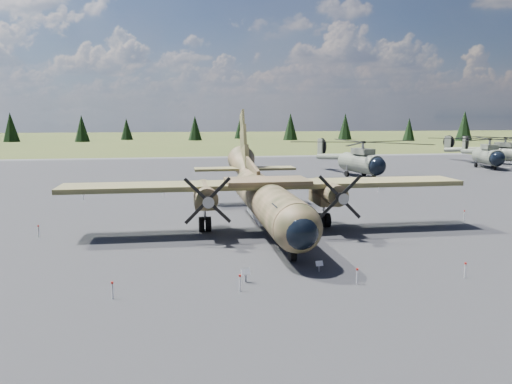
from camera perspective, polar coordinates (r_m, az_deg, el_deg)
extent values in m
plane|color=#4C5224|center=(38.24, 1.27, -4.15)|extent=(500.00, 500.00, 0.00)
cube|color=#5E5E63|center=(47.90, -1.04, -1.55)|extent=(120.00, 120.00, 0.04)
cylinder|color=#35371E|center=(36.47, 1.37, -1.04)|extent=(3.10, 18.29, 2.84)
sphere|color=#35371E|center=(27.71, 4.79, -4.16)|extent=(2.82, 2.82, 2.78)
sphere|color=black|center=(27.20, 5.07, -4.52)|extent=(2.07, 2.07, 2.04)
cube|color=black|center=(29.10, 4.05, -2.01)|extent=(2.05, 1.65, 0.56)
cone|color=#35371E|center=(48.03, -1.21, 2.57)|extent=(2.88, 7.01, 4.27)
cube|color=#95989A|center=(37.66, 1.08, -2.54)|extent=(2.01, 6.11, 0.51)
cube|color=#3A3F21|center=(36.79, 1.23, 0.87)|extent=(29.45, 3.86, 0.35)
cube|color=#35371E|center=(36.76, 1.24, 1.22)|extent=(6.13, 3.74, 0.35)
cylinder|color=#35371E|center=(36.04, -5.84, -0.23)|extent=(1.60, 5.29, 1.52)
cube|color=#35371E|center=(36.94, -5.89, -1.05)|extent=(1.57, 3.47, 0.81)
cone|color=gray|center=(32.79, -5.51, -1.10)|extent=(0.78, 0.92, 0.77)
cylinder|color=black|center=(37.27, -5.85, -3.66)|extent=(0.91, 1.13, 1.12)
cylinder|color=#35371E|center=(37.65, 8.16, 0.11)|extent=(1.60, 5.29, 1.52)
cube|color=#35371E|center=(38.52, 7.79, -0.68)|extent=(1.57, 3.47, 0.81)
cone|color=gray|center=(34.56, 9.77, -0.69)|extent=(0.78, 0.92, 0.77)
cylinder|color=black|center=(38.83, 7.73, -3.19)|extent=(0.91, 1.13, 1.12)
cube|color=#35371E|center=(44.18, -0.53, 2.83)|extent=(0.39, 7.66, 1.70)
cube|color=#3A3F21|center=(48.53, -1.29, 2.69)|extent=(9.76, 2.37, 0.22)
cylinder|color=gray|center=(29.10, 4.19, -5.64)|extent=(0.14, 0.14, 0.91)
cylinder|color=black|center=(29.29, 4.18, -7.03)|extent=(0.37, 0.95, 0.95)
cylinder|color=#65685B|center=(71.55, 11.88, 3.22)|extent=(4.14, 8.07, 2.67)
sphere|color=black|center=(68.38, 13.64, 2.88)|extent=(2.90, 2.90, 2.46)
sphere|color=#65685B|center=(74.78, 10.27, 3.50)|extent=(2.90, 2.90, 2.46)
cube|color=#65685B|center=(71.06, 12.11, 4.57)|extent=(2.46, 3.71, 0.80)
cylinder|color=gray|center=(71.01, 12.14, 5.21)|extent=(0.45, 0.45, 1.07)
cylinder|color=#65685B|center=(78.18, 8.75, 4.02)|extent=(2.69, 9.12, 1.53)
cube|color=#65685B|center=(81.58, 7.36, 5.18)|extent=(0.53, 1.51, 2.56)
cylinder|color=black|center=(81.76, 7.59, 5.18)|extent=(0.61, 2.74, 2.78)
cylinder|color=black|center=(69.06, 13.29, 1.70)|extent=(0.44, 0.77, 0.73)
cylinder|color=black|center=(72.01, 10.33, 2.06)|extent=(0.48, 0.90, 0.85)
cylinder|color=gray|center=(71.95, 10.34, 2.51)|extent=(0.18, 0.18, 1.55)
cylinder|color=black|center=(73.56, 12.24, 2.14)|extent=(0.48, 0.90, 0.85)
cylinder|color=gray|center=(73.50, 12.26, 2.58)|extent=(0.18, 0.18, 1.55)
cylinder|color=#65685B|center=(91.04, 24.98, 3.68)|extent=(4.26, 7.85, 2.59)
sphere|color=black|center=(87.59, 25.85, 3.43)|extent=(2.87, 2.87, 2.38)
sphere|color=#65685B|center=(94.51, 24.17, 3.88)|extent=(2.87, 2.87, 2.38)
cube|color=#65685B|center=(90.55, 25.14, 4.70)|extent=(2.49, 3.63, 0.78)
cylinder|color=gray|center=(90.52, 25.17, 5.19)|extent=(0.45, 0.45, 1.04)
cylinder|color=#65685B|center=(98.13, 23.39, 4.29)|extent=(2.92, 8.79, 1.48)
cube|color=#65685B|center=(101.72, 22.71, 5.18)|extent=(0.56, 1.46, 2.48)
cylinder|color=black|center=(101.83, 22.90, 5.18)|extent=(0.69, 2.63, 2.69)
cylinder|color=black|center=(88.29, 25.64, 2.53)|extent=(0.45, 0.75, 0.70)
cylinder|color=black|center=(91.83, 23.83, 2.84)|extent=(0.50, 0.88, 0.83)
cylinder|color=gray|center=(91.78, 23.85, 3.18)|extent=(0.17, 0.17, 1.50)
cylinder|color=black|center=(92.82, 25.45, 2.80)|extent=(0.50, 0.88, 0.83)
cylinder|color=gray|center=(92.78, 25.47, 3.13)|extent=(0.17, 0.17, 1.50)
cylinder|color=#65685B|center=(100.17, 26.34, 3.95)|extent=(5.34, 7.75, 2.55)
sphere|color=#65685B|center=(102.03, 24.55, 4.14)|extent=(3.11, 3.11, 2.35)
cube|color=#65685B|center=(99.87, 26.60, 4.86)|extent=(2.92, 3.69, 0.77)
cylinder|color=gray|center=(99.84, 26.63, 5.30)|extent=(0.49, 0.49, 1.02)
cylinder|color=#65685B|center=(104.05, 22.76, 4.51)|extent=(4.36, 8.30, 1.46)
cube|color=#65685B|center=(106.12, 21.07, 5.36)|extent=(0.79, 1.40, 2.45)
cylinder|color=black|center=(106.41, 21.18, 5.36)|extent=(1.15, 2.45, 2.66)
cylinder|color=black|center=(99.70, 25.28, 3.15)|extent=(0.61, 0.87, 0.82)
cylinder|color=gray|center=(99.66, 25.30, 3.45)|extent=(0.19, 0.19, 1.48)
cylinder|color=black|center=(102.07, 26.07, 3.20)|extent=(0.61, 0.87, 0.82)
cylinder|color=gray|center=(102.03, 26.09, 3.50)|extent=(0.19, 0.19, 1.48)
cube|color=gray|center=(26.03, -1.20, -9.64)|extent=(0.10, 0.10, 0.58)
cube|color=white|center=(25.89, -1.18, -9.08)|extent=(0.50, 0.30, 0.33)
cube|color=gray|center=(27.86, 7.21, -8.56)|extent=(0.08, 0.08, 0.51)
cube|color=white|center=(27.74, 7.25, -8.10)|extent=(0.42, 0.22, 0.28)
cylinder|color=white|center=(24.61, -16.07, -10.81)|extent=(0.07, 0.07, 0.80)
cylinder|color=#AC1A12|center=(24.48, -16.11, -9.92)|extent=(0.12, 0.12, 0.10)
cylinder|color=white|center=(24.66, -1.85, -10.42)|extent=(0.07, 0.07, 0.80)
cylinder|color=#AC1A12|center=(24.54, -1.85, -9.54)|extent=(0.12, 0.12, 0.10)
cylinder|color=white|center=(26.14, 11.48, -9.49)|extent=(0.07, 0.07, 0.80)
cylinder|color=#AC1A12|center=(26.02, 11.51, -8.65)|extent=(0.12, 0.12, 0.10)
cylinder|color=white|center=(28.81, 22.79, -8.29)|extent=(0.07, 0.07, 0.80)
cylinder|color=#AC1A12|center=(28.70, 22.84, -7.53)|extent=(0.12, 0.12, 0.10)
cylinder|color=white|center=(53.92, -19.12, -0.46)|extent=(0.07, 0.07, 0.80)
cylinder|color=#AC1A12|center=(53.87, -19.14, -0.04)|extent=(0.12, 0.12, 0.10)
cylinder|color=white|center=(53.21, -10.59, -0.24)|extent=(0.07, 0.07, 0.80)
cylinder|color=#AC1A12|center=(53.15, -10.60, 0.18)|extent=(0.12, 0.12, 0.10)
cylinder|color=white|center=(53.69, -2.03, -0.02)|extent=(0.07, 0.07, 0.80)
cylinder|color=#AC1A12|center=(53.64, -2.03, 0.40)|extent=(0.12, 0.12, 0.10)
cylinder|color=white|center=(55.34, 6.21, 0.19)|extent=(0.07, 0.07, 0.80)
cylinder|color=#AC1A12|center=(55.29, 6.21, 0.60)|extent=(0.12, 0.12, 0.10)
cylinder|color=white|center=(58.05, 13.82, 0.38)|extent=(0.07, 0.07, 0.80)
cylinder|color=#AC1A12|center=(58.00, 13.83, 0.77)|extent=(0.12, 0.12, 0.10)
cylinder|color=white|center=(38.60, -23.60, -4.15)|extent=(0.07, 0.07, 0.80)
cylinder|color=#AC1A12|center=(38.52, -23.63, -3.57)|extent=(0.12, 0.12, 0.10)
cylinder|color=white|center=(44.35, 22.70, -2.52)|extent=(0.07, 0.07, 0.80)
cylinder|color=#AC1A12|center=(44.28, 22.73, -2.01)|extent=(0.12, 0.12, 0.10)
cone|color=black|center=(194.56, 22.70, 7.01)|extent=(5.96, 5.96, 10.65)
cone|color=black|center=(187.11, 17.08, 6.87)|extent=(4.53, 4.53, 8.09)
cone|color=black|center=(192.54, 10.15, 7.40)|extent=(5.48, 5.48, 9.79)
cone|color=black|center=(185.57, 3.96, 7.48)|extent=(5.52, 5.52, 9.86)
cone|color=black|center=(197.35, -1.82, 7.35)|extent=(4.69, 4.69, 8.37)
cone|color=black|center=(183.87, -6.99, 7.29)|extent=(5.01, 5.01, 8.94)
cone|color=black|center=(192.46, -14.58, 6.99)|extent=(4.49, 4.49, 8.02)
cone|color=black|center=(181.97, -19.29, 6.90)|extent=(5.13, 5.13, 9.17)
cone|color=black|center=(190.84, -26.24, 6.69)|extent=(5.63, 5.63, 10.05)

